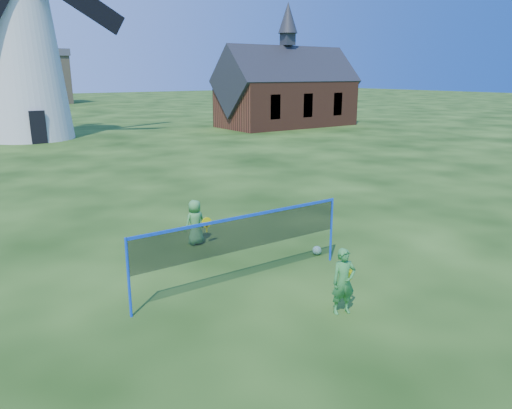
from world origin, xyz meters
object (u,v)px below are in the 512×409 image
Objects in this scene: player_boy at (195,222)px; play_ball at (317,250)px; windmill at (21,47)px; badminton_net at (243,234)px; chapel at (287,92)px; player_girl at (344,281)px.

player_boy is 5.46× the size of play_ball.
windmill reaches higher than badminton_net.
badminton_net is (-1.01, -28.39, -4.90)m from windmill.
player_girl is (-20.06, -27.38, -2.19)m from chapel.
chapel is at bearing 53.41° from play_ball.
windmill is 20.40m from chapel.
windmill reaches higher than chapel.
player_girl is at bearing -126.22° from chapel.
player_girl is 3.09m from play_ball.
badminton_net is 2.73m from play_ball.
windmill is at bearing 87.96° from badminton_net.
windmill is 1.48× the size of chapel.
player_girl is 5.79× the size of play_ball.
badminton_net is 22.95× the size of play_ball.
player_girl is at bearing -90.30° from windmill.
windmill reaches higher than player_boy.
badminton_net is at bearing -169.41° from play_ball.
windmill is 3.47× the size of badminton_net.
badminton_net is 3.96× the size of player_girl.
play_ball is at bearing 125.08° from player_boy.
chapel is at bearing 72.28° from player_girl.
badminton_net is (-20.91, -25.28, -1.68)m from chapel.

